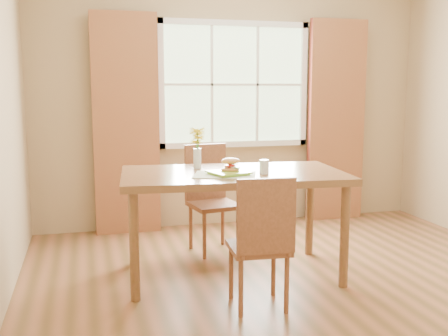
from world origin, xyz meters
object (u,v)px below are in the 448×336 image
chair_near (261,238)px  water_glass (264,167)px  chair_far (210,193)px  croissant_sandwich (231,165)px  flower_vase (197,143)px  dining_table (233,183)px

chair_near → water_glass: bearing=73.4°
chair_far → croissant_sandwich: bearing=-102.6°
water_glass → flower_vase: 0.61m
croissant_sandwich → chair_near: bearing=-77.7°
chair_far → water_glass: size_ratio=8.98×
chair_near → flower_vase: size_ratio=2.78×
chair_far → flower_vase: (-0.21, -0.45, 0.51)m
chair_far → flower_vase: 0.71m
dining_table → chair_far: bearing=96.5°
water_glass → chair_far: bearing=104.3°
croissant_sandwich → water_glass: croissant_sandwich is taller
dining_table → chair_near: bearing=-85.2°
dining_table → water_glass: water_glass is taller
chair_near → water_glass: 0.70m
dining_table → croissant_sandwich: croissant_sandwich is taller
chair_near → flower_vase: flower_vase is taller
dining_table → chair_far: (-0.01, 0.70, -0.22)m
chair_far → croissant_sandwich: (-0.04, -0.81, 0.37)m
chair_near → flower_vase: bearing=107.0°
water_glass → chair_near: bearing=-110.6°
chair_near → chair_far: size_ratio=0.95×
dining_table → croissant_sandwich: bearing=-109.1°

